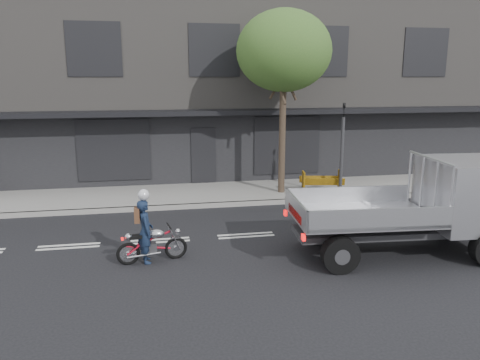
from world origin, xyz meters
name	(u,v)px	position (x,y,z in m)	size (l,w,h in m)	color
ground	(246,236)	(0.00, 0.00, 0.00)	(80.00, 80.00, 0.00)	black
sidewalk	(222,193)	(0.00, 4.70, 0.07)	(32.00, 3.20, 0.15)	gray
kerb	(228,204)	(0.00, 3.10, 0.07)	(32.00, 0.20, 0.15)	gray
building_main	(201,85)	(0.00, 11.30, 4.00)	(26.00, 10.00, 8.00)	slate
street_tree	(284,51)	(2.20, 4.20, 5.28)	(3.40, 3.40, 6.74)	#382B21
traffic_light_pole	(342,155)	(4.20, 3.35, 1.65)	(0.12, 0.12, 3.50)	#2D2D30
motorcycle	(152,244)	(-2.61, -1.43, 0.45)	(1.71, 0.50, 0.89)	black
rider	(145,231)	(-2.76, -1.43, 0.78)	(0.57, 0.37, 1.56)	#16243E
flatbed_ute	(448,198)	(4.76, -2.15, 1.43)	(5.53, 2.57, 2.50)	black
construction_barrier	(324,183)	(3.66, 3.61, 0.58)	(1.54, 0.61, 0.86)	#ED9F0C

